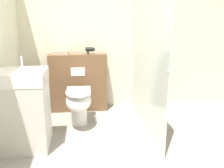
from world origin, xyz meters
TOP-DOWN VIEW (x-y plane):
  - wall_back at (0.00, 2.20)m, footprint 8.00×0.06m
  - partition_panel at (-0.42, 1.99)m, footprint 0.95×0.21m
  - shower_glass at (0.55, 1.24)m, footprint 0.04×1.85m
  - toilet at (-0.41, 1.34)m, footprint 0.36×0.71m
  - sink_vanity at (-1.04, 0.77)m, footprint 0.58×0.52m
  - hair_drier at (-0.21, 1.97)m, footprint 0.16×0.07m
  - folded_towel at (-0.67, 1.99)m, footprint 0.22×0.17m
  - spare_toilet_roll at (-0.12, 1.45)m, footprint 0.11×0.11m

SIDE VIEW (x-z plane):
  - spare_toilet_roll at x=-0.12m, z-range 0.00..0.10m
  - toilet at x=-0.41m, z-range 0.09..0.63m
  - sink_vanity at x=-1.04m, z-range -0.07..1.02m
  - partition_panel at x=-0.42m, z-range 0.00..0.96m
  - folded_towel at x=-0.67m, z-range 0.96..1.02m
  - hair_drier at x=-0.21m, z-range 0.98..1.09m
  - shower_glass at x=0.55m, z-range 0.00..2.08m
  - wall_back at x=0.00m, z-range 0.00..2.50m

